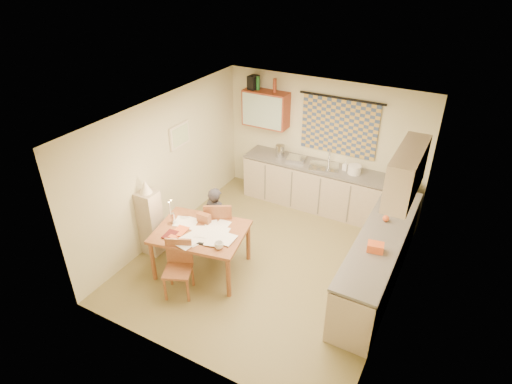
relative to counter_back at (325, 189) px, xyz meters
The scene contains 44 objects.
floor 2.02m from the counter_back, 96.62° to the right, with size 4.00×4.50×0.02m, color olive.
ceiling 2.84m from the counter_back, 96.62° to the right, with size 4.00×4.50×0.02m, color white.
wall_back 0.89m from the counter_back, 126.15° to the left, with size 4.00×0.02×2.50m, color beige.
wall_front 4.29m from the counter_back, 93.08° to the right, with size 4.00×0.02×2.50m, color beige.
wall_left 3.07m from the counter_back, 138.91° to the right, with size 0.02×4.50×2.50m, color beige.
wall_right 2.76m from the counter_back, 47.55° to the right, with size 0.02×4.50×2.50m, color beige.
window_blind 1.23m from the counter_back, 74.77° to the left, with size 1.45×0.03×1.05m, color #334770.
curtain_rod 1.77m from the counter_back, 73.61° to the left, with size 0.04×0.04×1.60m, color black.
wall_cabinet 1.93m from the counter_back, behind, with size 0.90×0.34×0.70m, color maroon.
wall_cabinet_glass 1.93m from the counter_back, behind, with size 0.84×0.02×0.64m, color #99B2A5.
upper_cabinet_right 2.55m from the counter_back, 41.12° to the right, with size 0.34×1.30×0.70m, color tan.
framed_print 2.96m from the counter_back, 144.79° to the right, with size 0.04×0.50×0.40m, color beige.
print_canvas 2.95m from the counter_back, 144.48° to the right, with size 0.01×0.42×0.32m, color white.
counter_back is the anchor object (origin of this frame).
counter_right 2.21m from the counter_back, 48.11° to the right, with size 0.62×2.95×0.92m.
stove 3.16m from the counter_back, 62.19° to the right, with size 0.55×0.55×0.85m.
sink 0.43m from the counter_back, behind, with size 0.55×0.45×0.10m, color silver.
tap 0.64m from the counter_back, 99.02° to the left, with size 0.03×0.03×0.28m, color silver.
dish_rack 0.80m from the counter_back, behind, with size 0.35×0.30×0.06m, color silver.
kettle 1.15m from the counter_back, behind, with size 0.18×0.18×0.24m, color silver.
mixing_bowl 0.76m from the counter_back, ahead, with size 0.24×0.24×0.16m, color white.
soap_bottle 0.66m from the counter_back, ahead, with size 0.10×0.10×0.19m, color white.
bowl 1.81m from the counter_back, 32.41° to the right, with size 0.26×0.26×0.05m, color white.
orange_bag 2.61m from the counter_back, 54.82° to the right, with size 0.22×0.16×0.12m, color #E25C28.
fruit_orange 1.99m from the counter_back, 42.29° to the right, with size 0.10×0.10×0.10m, color #E25C28.
speaker 2.47m from the counter_back, behind, with size 0.16×0.20×0.26m, color black.
bottle_green 2.40m from the counter_back, behind, with size 0.07×0.07×0.26m, color #195926.
bottle_brown 2.19m from the counter_back, behind, with size 0.07×0.07×0.26m, color maroon.
dining_table 2.86m from the counter_back, 111.79° to the right, with size 1.54×1.28×0.75m.
chair_far 2.36m from the counter_back, 117.62° to the right, with size 0.61×0.61×0.99m.
chair_near 3.44m from the counter_back, 107.96° to the right, with size 0.52×0.52×0.87m.
person 2.39m from the counter_back, 118.38° to the right, with size 0.47×0.33×1.20m, color black.
shelf_stand 3.37m from the counter_back, 127.81° to the right, with size 0.32×0.30×1.15m, color tan.
lampshade 3.47m from the counter_back, 127.81° to the right, with size 0.20×0.20×0.22m, color beige.
letter_rack 2.72m from the counter_back, 115.02° to the right, with size 0.22×0.10×0.16m, color brown.
mug 2.96m from the counter_back, 101.13° to the right, with size 0.15×0.15×0.10m, color white.
magazine 3.34m from the counter_back, 116.40° to the right, with size 0.20×0.26×0.02m, color maroon.
book 3.18m from the counter_back, 116.63° to the right, with size 0.21×0.28×0.02m, color #E25C28.
orange_box 3.31m from the counter_back, 113.40° to the right, with size 0.12×0.08×0.04m, color #E25C28.
eyeglasses 3.07m from the counter_back, 106.32° to the right, with size 0.13×0.04×0.02m, color black.
candle_holder 3.13m from the counter_back, 120.11° to the right, with size 0.06×0.06×0.18m, color silver.
candle 3.19m from the counter_back, 120.03° to the right, with size 0.02×0.02×0.22m, color white.
candle_flame 3.18m from the counter_back, 120.22° to the right, with size 0.02×0.02×0.02m, color #FFCC66.
papers 2.86m from the counter_back, 109.75° to the right, with size 1.17×0.97×0.03m.
Camera 1 is at (2.49, -5.03, 4.58)m, focal length 30.00 mm.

